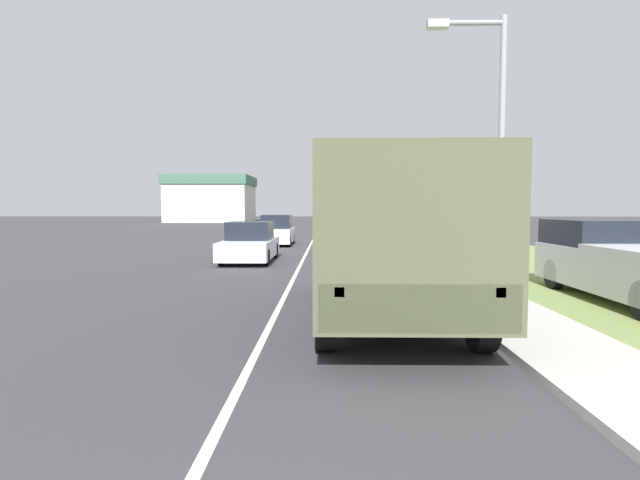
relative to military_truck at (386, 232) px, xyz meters
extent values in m
plane|color=#38383A|center=(-2.15, 30.52, -1.65)|extent=(180.00, 180.00, 0.00)
cube|color=silver|center=(-2.15, 30.52, -1.65)|extent=(0.12, 120.00, 0.00)
cube|color=beige|center=(2.35, 30.52, -1.59)|extent=(1.80, 120.00, 0.12)
cube|color=olive|center=(6.75, 30.52, -1.64)|extent=(7.00, 120.00, 0.02)
cube|color=#545B3D|center=(0.00, 2.74, -0.06)|extent=(2.58, 2.05, 2.10)
cube|color=#4C5138|center=(0.00, -0.91, 0.09)|extent=(2.58, 5.26, 2.39)
cube|color=#545B3D|center=(0.00, -3.49, -0.76)|extent=(2.45, 0.10, 0.60)
cube|color=red|center=(-0.97, -3.51, -0.56)|extent=(0.12, 0.06, 0.12)
cube|color=red|center=(0.97, -3.51, -0.56)|extent=(0.12, 0.06, 0.12)
cylinder|color=black|center=(-1.14, 2.64, -1.13)|extent=(0.30, 1.03, 1.03)
cylinder|color=black|center=(1.14, 2.64, -1.13)|extent=(0.30, 1.03, 1.03)
cylinder|color=black|center=(-1.14, -2.23, -1.13)|extent=(0.30, 1.03, 1.03)
cylinder|color=black|center=(1.14, -2.23, -1.13)|extent=(0.30, 1.03, 1.03)
cylinder|color=black|center=(-1.14, -0.65, -1.13)|extent=(0.30, 1.03, 1.03)
cylinder|color=black|center=(1.14, -0.65, -1.13)|extent=(0.30, 1.03, 1.03)
cube|color=silver|center=(-4.22, 10.15, -1.13)|extent=(1.86, 4.65, 0.69)
cube|color=black|center=(-4.22, 10.25, -0.43)|extent=(1.64, 2.09, 0.71)
cylinder|color=black|center=(-5.05, 11.64, -1.33)|extent=(0.20, 0.64, 0.64)
cylinder|color=black|center=(-3.39, 11.64, -1.33)|extent=(0.20, 0.64, 0.64)
cylinder|color=black|center=(-5.05, 8.66, -1.33)|extent=(0.20, 0.64, 0.64)
cylinder|color=black|center=(-3.39, 8.66, -1.33)|extent=(0.20, 0.64, 0.64)
cube|color=silver|center=(-4.10, 19.03, -1.08)|extent=(1.83, 4.19, 0.77)
cube|color=black|center=(-4.10, 19.11, -0.31)|extent=(1.61, 1.88, 0.78)
cylinder|color=black|center=(-4.91, 20.37, -1.33)|extent=(0.20, 0.64, 0.64)
cylinder|color=black|center=(-3.28, 20.37, -1.33)|extent=(0.20, 0.64, 0.64)
cylinder|color=black|center=(-4.91, 17.69, -1.33)|extent=(0.20, 0.64, 0.64)
cylinder|color=black|center=(-3.28, 17.69, -1.33)|extent=(0.20, 0.64, 0.64)
cube|color=silver|center=(5.65, 1.56, -0.94)|extent=(2.03, 5.71, 0.92)
cube|color=black|center=(5.65, 3.21, -0.16)|extent=(1.87, 2.40, 0.64)
cylinder|color=black|center=(4.75, 3.44, -1.25)|extent=(0.24, 0.76, 0.76)
cylinder|color=black|center=(6.54, 3.44, -1.25)|extent=(0.24, 0.76, 0.76)
cylinder|color=gray|center=(2.60, 1.33, 1.49)|extent=(0.14, 0.14, 6.04)
cylinder|color=gray|center=(1.90, 1.33, 4.36)|extent=(1.40, 0.11, 0.11)
cube|color=#B2B2AD|center=(1.20, 1.33, 4.33)|extent=(0.44, 0.24, 0.16)
cube|color=beige|center=(-19.42, 68.27, 1.18)|extent=(12.19, 10.94, 5.66)
cube|color=#3D6651|center=(-19.42, 68.27, 4.72)|extent=(12.68, 11.38, 1.42)
camera|label=1|loc=(-1.10, -9.49, 0.45)|focal=28.00mm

